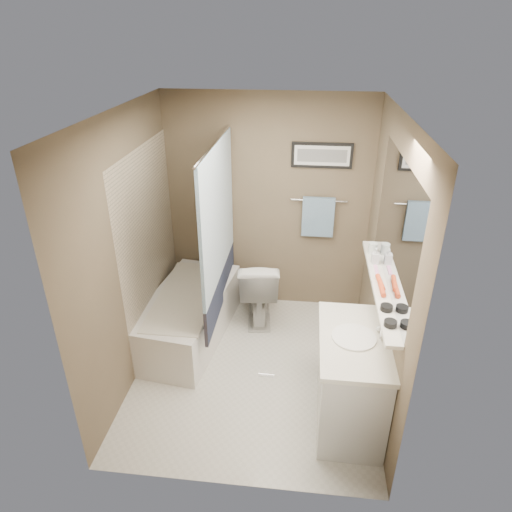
# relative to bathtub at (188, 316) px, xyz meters

# --- Properties ---
(ground) EXTENTS (2.50, 2.50, 0.00)m
(ground) POSITION_rel_bathtub_xyz_m (0.75, -0.45, -0.25)
(ground) COLOR beige
(ground) RESTS_ON ground
(ceiling) EXTENTS (2.20, 2.50, 0.04)m
(ceiling) POSITION_rel_bathtub_xyz_m (0.75, -0.45, 2.13)
(ceiling) COLOR white
(ceiling) RESTS_ON wall_back
(wall_back) EXTENTS (2.20, 0.04, 2.40)m
(wall_back) POSITION_rel_bathtub_xyz_m (0.75, 0.78, 0.95)
(wall_back) COLOR brown
(wall_back) RESTS_ON ground
(wall_front) EXTENTS (2.20, 0.04, 2.40)m
(wall_front) POSITION_rel_bathtub_xyz_m (0.75, -1.68, 0.95)
(wall_front) COLOR brown
(wall_front) RESTS_ON ground
(wall_left) EXTENTS (0.04, 2.50, 2.40)m
(wall_left) POSITION_rel_bathtub_xyz_m (-0.33, -0.45, 0.95)
(wall_left) COLOR brown
(wall_left) RESTS_ON ground
(wall_right) EXTENTS (0.04, 2.50, 2.40)m
(wall_right) POSITION_rel_bathtub_xyz_m (1.83, -0.45, 0.95)
(wall_right) COLOR brown
(wall_right) RESTS_ON ground
(tile_surround) EXTENTS (0.02, 1.55, 2.00)m
(tile_surround) POSITION_rel_bathtub_xyz_m (-0.34, 0.05, 0.75)
(tile_surround) COLOR tan
(tile_surround) RESTS_ON wall_left
(curtain_rod) EXTENTS (0.02, 1.55, 0.02)m
(curtain_rod) POSITION_rel_bathtub_xyz_m (0.35, 0.05, 1.80)
(curtain_rod) COLOR silver
(curtain_rod) RESTS_ON wall_left
(curtain_upper) EXTENTS (0.03, 1.45, 1.28)m
(curtain_upper) POSITION_rel_bathtub_xyz_m (0.35, 0.05, 1.15)
(curtain_upper) COLOR white
(curtain_upper) RESTS_ON curtain_rod
(curtain_lower) EXTENTS (0.03, 1.45, 0.36)m
(curtain_lower) POSITION_rel_bathtub_xyz_m (0.35, 0.05, 0.33)
(curtain_lower) COLOR #22283F
(curtain_lower) RESTS_ON curtain_rod
(mirror) EXTENTS (0.02, 1.60, 1.00)m
(mirror) POSITION_rel_bathtub_xyz_m (1.84, -0.60, 1.37)
(mirror) COLOR silver
(mirror) RESTS_ON wall_right
(shelf) EXTENTS (0.12, 1.60, 0.03)m
(shelf) POSITION_rel_bathtub_xyz_m (1.79, -0.60, 0.85)
(shelf) COLOR silver
(shelf) RESTS_ON wall_right
(towel_bar) EXTENTS (0.60, 0.02, 0.02)m
(towel_bar) POSITION_rel_bathtub_xyz_m (1.30, 0.77, 1.05)
(towel_bar) COLOR silver
(towel_bar) RESTS_ON wall_back
(towel) EXTENTS (0.34, 0.05, 0.44)m
(towel) POSITION_rel_bathtub_xyz_m (1.30, 0.75, 0.87)
(towel) COLOR #9AC3E0
(towel) RESTS_ON towel_bar
(art_frame) EXTENTS (0.62, 0.02, 0.26)m
(art_frame) POSITION_rel_bathtub_xyz_m (1.30, 0.79, 1.53)
(art_frame) COLOR black
(art_frame) RESTS_ON wall_back
(art_mat) EXTENTS (0.56, 0.00, 0.20)m
(art_mat) POSITION_rel_bathtub_xyz_m (1.30, 0.77, 1.53)
(art_mat) COLOR white
(art_mat) RESTS_ON art_frame
(art_image) EXTENTS (0.50, 0.00, 0.13)m
(art_image) POSITION_rel_bathtub_xyz_m (1.30, 0.77, 1.53)
(art_image) COLOR #595959
(art_image) RESTS_ON art_mat
(door) EXTENTS (0.80, 0.02, 2.00)m
(door) POSITION_rel_bathtub_xyz_m (1.30, -1.69, 0.75)
(door) COLOR silver
(door) RESTS_ON wall_front
(door_handle) EXTENTS (0.10, 0.02, 0.02)m
(door_handle) POSITION_rel_bathtub_xyz_m (0.97, -1.64, 0.75)
(door_handle) COLOR silver
(door_handle) RESTS_ON door
(bathtub) EXTENTS (0.89, 1.58, 0.50)m
(bathtub) POSITION_rel_bathtub_xyz_m (0.00, 0.00, 0.00)
(bathtub) COLOR white
(bathtub) RESTS_ON ground
(tub_rim) EXTENTS (0.56, 1.36, 0.02)m
(tub_rim) POSITION_rel_bathtub_xyz_m (-0.00, -0.00, 0.25)
(tub_rim) COLOR silver
(tub_rim) RESTS_ON bathtub
(toilet) EXTENTS (0.51, 0.79, 0.76)m
(toilet) POSITION_rel_bathtub_xyz_m (0.69, 0.43, 0.13)
(toilet) COLOR silver
(toilet) RESTS_ON ground
(vanity) EXTENTS (0.51, 0.91, 0.80)m
(vanity) POSITION_rel_bathtub_xyz_m (1.60, -0.97, 0.15)
(vanity) COLOR silver
(vanity) RESTS_ON ground
(countertop) EXTENTS (0.54, 0.96, 0.04)m
(countertop) POSITION_rel_bathtub_xyz_m (1.59, -0.97, 0.57)
(countertop) COLOR silver
(countertop) RESTS_ON vanity
(sink_basin) EXTENTS (0.34, 0.34, 0.01)m
(sink_basin) POSITION_rel_bathtub_xyz_m (1.58, -0.97, 0.60)
(sink_basin) COLOR white
(sink_basin) RESTS_ON countertop
(faucet_spout) EXTENTS (0.02, 0.02, 0.10)m
(faucet_spout) POSITION_rel_bathtub_xyz_m (1.78, -0.97, 0.64)
(faucet_spout) COLOR white
(faucet_spout) RESTS_ON countertop
(faucet_knob) EXTENTS (0.05, 0.05, 0.05)m
(faucet_knob) POSITION_rel_bathtub_xyz_m (1.78, -0.87, 0.62)
(faucet_knob) COLOR silver
(faucet_knob) RESTS_ON countertop
(candle_bowl_near) EXTENTS (0.09, 0.09, 0.04)m
(candle_bowl_near) POSITION_rel_bathtub_xyz_m (1.79, -1.17, 0.89)
(candle_bowl_near) COLOR black
(candle_bowl_near) RESTS_ON shelf
(candle_bowl_far) EXTENTS (0.09, 0.09, 0.04)m
(candle_bowl_far) POSITION_rel_bathtub_xyz_m (1.79, -0.98, 0.89)
(candle_bowl_far) COLOR black
(candle_bowl_far) RESTS_ON shelf
(hair_brush_front) EXTENTS (0.04, 0.22, 0.04)m
(hair_brush_front) POSITION_rel_bathtub_xyz_m (1.79, -0.70, 0.89)
(hair_brush_front) COLOR #D3431D
(hair_brush_front) RESTS_ON shelf
(hair_brush_back) EXTENTS (0.06, 0.22, 0.04)m
(hair_brush_back) POSITION_rel_bathtub_xyz_m (1.79, -0.61, 0.89)
(hair_brush_back) COLOR #E54A20
(hair_brush_back) RESTS_ON shelf
(pink_comb) EXTENTS (0.03, 0.16, 0.01)m
(pink_comb) POSITION_rel_bathtub_xyz_m (1.79, -0.37, 0.87)
(pink_comb) COLOR #FB99CB
(pink_comb) RESTS_ON shelf
(glass_jar) EXTENTS (0.08, 0.08, 0.10)m
(glass_jar) POSITION_rel_bathtub_xyz_m (1.79, -0.05, 0.92)
(glass_jar) COLOR silver
(glass_jar) RESTS_ON shelf
(soap_bottle) EXTENTS (0.06, 0.07, 0.14)m
(soap_bottle) POSITION_rel_bathtub_xyz_m (1.79, -0.24, 0.93)
(soap_bottle) COLOR #999999
(soap_bottle) RESTS_ON shelf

